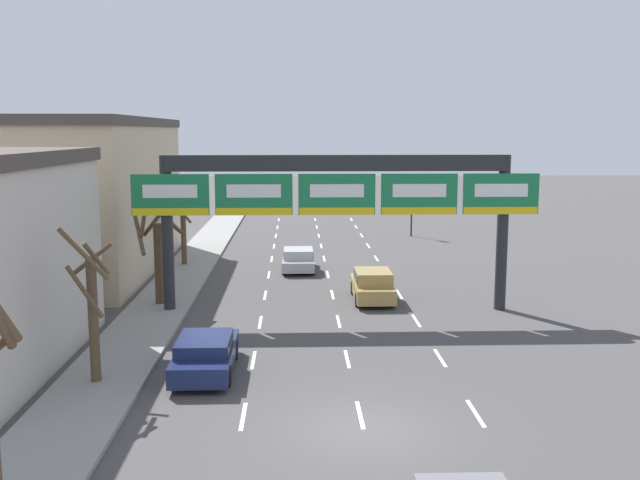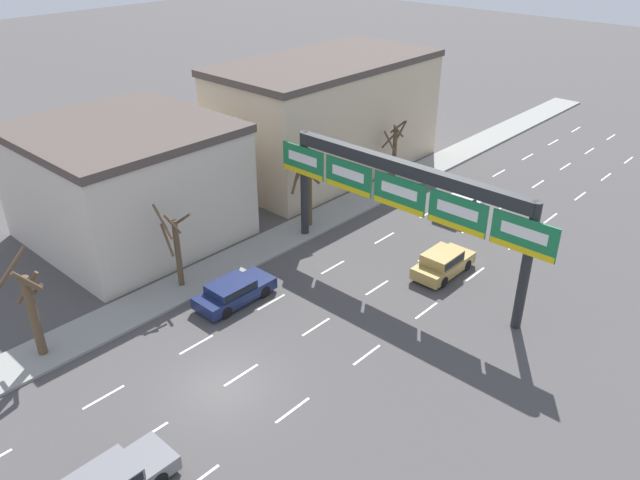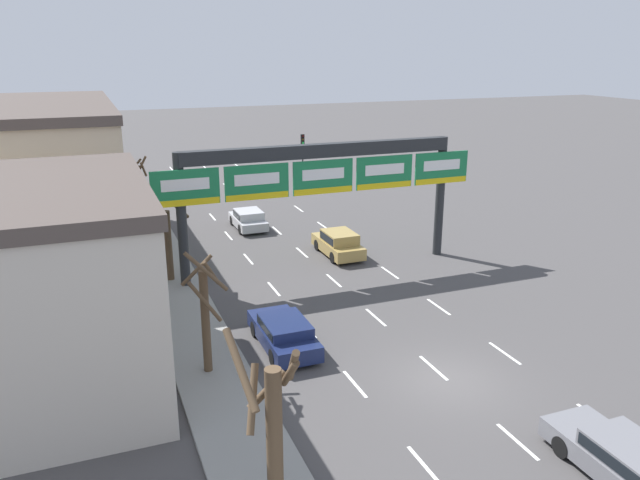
{
  "view_description": "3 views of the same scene",
  "coord_description": "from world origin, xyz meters",
  "px_view_note": "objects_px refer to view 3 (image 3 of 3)",
  "views": [
    {
      "loc": [
        -1.81,
        -18.12,
        7.95
      ],
      "look_at": [
        -0.65,
        14.85,
        2.9
      ],
      "focal_mm": 40.0,
      "sensor_mm": 36.0,
      "label": 1
    },
    {
      "loc": [
        17.57,
        -12.8,
        18.81
      ],
      "look_at": [
        -1.5,
        7.92,
        3.71
      ],
      "focal_mm": 35.0,
      "sensor_mm": 36.0,
      "label": 2
    },
    {
      "loc": [
        -11.78,
        -17.32,
        11.79
      ],
      "look_at": [
        -1.63,
        8.82,
        3.06
      ],
      "focal_mm": 35.0,
      "sensor_mm": 36.0,
      "label": 3
    }
  ],
  "objects_px": {
    "tree_bare_closest": "(272,426)",
    "tree_bare_second": "(205,311)",
    "car_grey": "(627,460)",
    "sign_gantry": "(321,173)",
    "car_gold": "(339,243)",
    "traffic_light_near_gantry": "(303,148)",
    "car_navy": "(284,332)",
    "tree_bare_third": "(139,192)",
    "tree_bare_furthest": "(166,235)",
    "car_silver": "(248,219)"
  },
  "relations": [
    {
      "from": "car_grey",
      "to": "tree_bare_closest",
      "type": "relative_size",
      "value": 0.93
    },
    {
      "from": "car_gold",
      "to": "tree_bare_furthest",
      "type": "xyz_separation_m",
      "value": [
        -9.96,
        -0.83,
        1.8
      ]
    },
    {
      "from": "car_navy",
      "to": "tree_bare_furthest",
      "type": "distance_m",
      "value": 9.97
    },
    {
      "from": "car_navy",
      "to": "tree_bare_furthest",
      "type": "height_order",
      "value": "tree_bare_furthest"
    },
    {
      "from": "car_silver",
      "to": "tree_bare_furthest",
      "type": "height_order",
      "value": "tree_bare_furthest"
    },
    {
      "from": "car_navy",
      "to": "car_silver",
      "type": "relative_size",
      "value": 1.14
    },
    {
      "from": "car_gold",
      "to": "tree_bare_closest",
      "type": "height_order",
      "value": "tree_bare_closest"
    },
    {
      "from": "sign_gantry",
      "to": "traffic_light_near_gantry",
      "type": "distance_m",
      "value": 23.86
    },
    {
      "from": "traffic_light_near_gantry",
      "to": "car_navy",
      "type": "bearing_deg",
      "value": -111.06
    },
    {
      "from": "tree_bare_second",
      "to": "car_silver",
      "type": "bearing_deg",
      "value": 70.7
    },
    {
      "from": "sign_gantry",
      "to": "car_gold",
      "type": "distance_m",
      "value": 5.32
    },
    {
      "from": "car_silver",
      "to": "tree_bare_second",
      "type": "distance_m",
      "value": 19.71
    },
    {
      "from": "car_grey",
      "to": "tree_bare_second",
      "type": "xyz_separation_m",
      "value": [
        -9.73,
        10.24,
        1.88
      ]
    },
    {
      "from": "traffic_light_near_gantry",
      "to": "tree_bare_closest",
      "type": "relative_size",
      "value": 0.82
    },
    {
      "from": "car_grey",
      "to": "car_silver",
      "type": "relative_size",
      "value": 1.22
    },
    {
      "from": "tree_bare_second",
      "to": "tree_bare_third",
      "type": "bearing_deg",
      "value": 90.87
    },
    {
      "from": "tree_bare_second",
      "to": "tree_bare_third",
      "type": "distance_m",
      "value": 20.13
    },
    {
      "from": "car_silver",
      "to": "traffic_light_near_gantry",
      "type": "xyz_separation_m",
      "value": [
        8.7,
        13.36,
        2.35
      ]
    },
    {
      "from": "tree_bare_furthest",
      "to": "traffic_light_near_gantry",
      "type": "bearing_deg",
      "value": 54.9
    },
    {
      "from": "sign_gantry",
      "to": "tree_bare_closest",
      "type": "bearing_deg",
      "value": -115.02
    },
    {
      "from": "tree_bare_third",
      "to": "tree_bare_furthest",
      "type": "bearing_deg",
      "value": -88.21
    },
    {
      "from": "tree_bare_closest",
      "to": "tree_bare_second",
      "type": "bearing_deg",
      "value": 90.65
    },
    {
      "from": "car_silver",
      "to": "tree_bare_third",
      "type": "xyz_separation_m",
      "value": [
        -6.79,
        1.61,
        2.04
      ]
    },
    {
      "from": "car_grey",
      "to": "traffic_light_near_gantry",
      "type": "bearing_deg",
      "value": 82.62
    },
    {
      "from": "car_silver",
      "to": "tree_bare_closest",
      "type": "bearing_deg",
      "value": -103.55
    },
    {
      "from": "sign_gantry",
      "to": "tree_bare_furthest",
      "type": "bearing_deg",
      "value": 172.45
    },
    {
      "from": "car_gold",
      "to": "tree_bare_second",
      "type": "height_order",
      "value": "tree_bare_second"
    },
    {
      "from": "sign_gantry",
      "to": "tree_bare_furthest",
      "type": "distance_m",
      "value": 8.66
    },
    {
      "from": "car_silver",
      "to": "car_navy",
      "type": "bearing_deg",
      "value": -100.28
    },
    {
      "from": "car_navy",
      "to": "tree_bare_third",
      "type": "xyz_separation_m",
      "value": [
        -3.62,
        19.05,
        2.04
      ]
    },
    {
      "from": "sign_gantry",
      "to": "car_navy",
      "type": "xyz_separation_m",
      "value": [
        -4.8,
        -8.13,
        -4.71
      ]
    },
    {
      "from": "car_grey",
      "to": "car_gold",
      "type": "height_order",
      "value": "car_gold"
    },
    {
      "from": "car_grey",
      "to": "tree_bare_furthest",
      "type": "relative_size",
      "value": 0.95
    },
    {
      "from": "tree_bare_closest",
      "to": "tree_bare_second",
      "type": "height_order",
      "value": "tree_bare_closest"
    },
    {
      "from": "sign_gantry",
      "to": "tree_bare_second",
      "type": "distance_m",
      "value": 12.6
    },
    {
      "from": "tree_bare_third",
      "to": "tree_bare_furthest",
      "type": "xyz_separation_m",
      "value": [
        0.31,
        -9.84,
        -0.15
      ]
    },
    {
      "from": "car_navy",
      "to": "tree_bare_third",
      "type": "relative_size",
      "value": 0.92
    },
    {
      "from": "tree_bare_furthest",
      "to": "tree_bare_closest",
      "type": "bearing_deg",
      "value": -89.72
    },
    {
      "from": "traffic_light_near_gantry",
      "to": "tree_bare_second",
      "type": "height_order",
      "value": "tree_bare_second"
    },
    {
      "from": "sign_gantry",
      "to": "car_gold",
      "type": "bearing_deg",
      "value": 46.02
    },
    {
      "from": "sign_gantry",
      "to": "tree_bare_third",
      "type": "height_order",
      "value": "sign_gantry"
    },
    {
      "from": "car_grey",
      "to": "tree_bare_second",
      "type": "bearing_deg",
      "value": 133.53
    },
    {
      "from": "tree_bare_closest",
      "to": "tree_bare_third",
      "type": "height_order",
      "value": "tree_bare_closest"
    },
    {
      "from": "car_silver",
      "to": "traffic_light_near_gantry",
      "type": "bearing_deg",
      "value": 56.93
    },
    {
      "from": "car_navy",
      "to": "tree_bare_furthest",
      "type": "xyz_separation_m",
      "value": [
        -3.32,
        9.2,
        1.89
      ]
    },
    {
      "from": "tree_bare_second",
      "to": "tree_bare_furthest",
      "type": "bearing_deg",
      "value": 89.99
    },
    {
      "from": "car_silver",
      "to": "tree_bare_closest",
      "type": "height_order",
      "value": "tree_bare_closest"
    },
    {
      "from": "car_grey",
      "to": "car_silver",
      "type": "bearing_deg",
      "value": 96.44
    },
    {
      "from": "traffic_light_near_gantry",
      "to": "tree_bare_furthest",
      "type": "distance_m",
      "value": 26.4
    },
    {
      "from": "car_gold",
      "to": "tree_bare_third",
      "type": "xyz_separation_m",
      "value": [
        -10.27,
        9.02,
        1.96
      ]
    }
  ]
}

